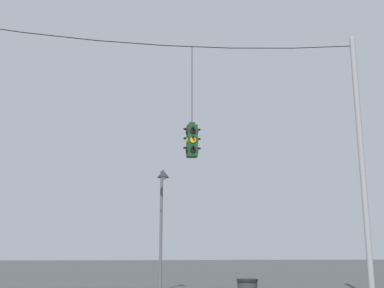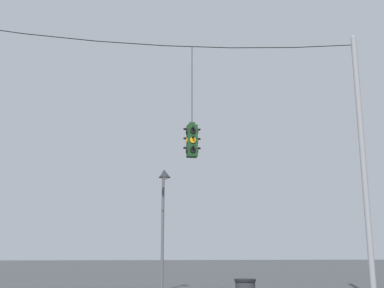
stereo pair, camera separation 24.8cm
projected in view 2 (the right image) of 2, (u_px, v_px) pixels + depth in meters
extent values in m
cylinder|color=gray|center=(363.00, 160.00, 17.11)|extent=(0.21, 0.21, 9.37)
sphere|color=gray|center=(353.00, 38.00, 18.17)|extent=(0.16, 0.16, 0.16)
cylinder|color=black|center=(60.00, 37.00, 16.32)|extent=(2.39, 0.03, 0.12)
cylinder|color=black|center=(130.00, 43.00, 16.68)|extent=(2.39, 0.03, 0.03)
cylinder|color=black|center=(198.00, 47.00, 17.06)|extent=(2.39, 0.03, 0.12)
cylinder|color=black|center=(263.00, 48.00, 17.46)|extent=(2.39, 0.03, 0.21)
cylinder|color=black|center=(324.00, 46.00, 17.89)|extent=(2.39, 0.03, 0.31)
cube|color=#143819|center=(192.00, 141.00, 16.26)|extent=(0.34, 0.34, 1.09)
cube|color=#143819|center=(192.00, 124.00, 16.39)|extent=(0.19, 0.19, 0.10)
cylinder|color=black|center=(192.00, 84.00, 16.71)|extent=(0.02, 0.02, 2.79)
cylinder|color=black|center=(193.00, 130.00, 16.15)|extent=(0.20, 0.03, 0.20)
cylinder|color=black|center=(193.00, 128.00, 16.13)|extent=(0.07, 0.12, 0.07)
cylinder|color=orange|center=(193.00, 140.00, 16.08)|extent=(0.20, 0.03, 0.20)
cylinder|color=black|center=(193.00, 137.00, 16.06)|extent=(0.07, 0.12, 0.07)
cylinder|color=black|center=(193.00, 150.00, 16.01)|extent=(0.20, 0.03, 0.20)
cylinder|color=black|center=(193.00, 147.00, 15.98)|extent=(0.07, 0.12, 0.07)
cylinder|color=black|center=(191.00, 133.00, 16.51)|extent=(0.20, 0.03, 0.20)
cylinder|color=black|center=(191.00, 131.00, 16.57)|extent=(0.07, 0.12, 0.07)
cylinder|color=orange|center=(191.00, 142.00, 16.43)|extent=(0.20, 0.03, 0.20)
cylinder|color=black|center=(191.00, 140.00, 16.50)|extent=(0.07, 0.12, 0.07)
cylinder|color=black|center=(191.00, 152.00, 16.36)|extent=(0.20, 0.03, 0.20)
cylinder|color=black|center=(191.00, 150.00, 16.42)|extent=(0.07, 0.12, 0.07)
cylinder|color=black|center=(187.00, 132.00, 16.30)|extent=(0.03, 0.20, 0.20)
cylinder|color=black|center=(185.00, 129.00, 16.31)|extent=(0.12, 0.07, 0.07)
cylinder|color=orange|center=(187.00, 141.00, 16.23)|extent=(0.03, 0.20, 0.20)
cylinder|color=black|center=(185.00, 138.00, 16.24)|extent=(0.12, 0.07, 0.07)
cylinder|color=black|center=(187.00, 151.00, 16.15)|extent=(0.03, 0.20, 0.20)
cylinder|color=black|center=(185.00, 148.00, 16.17)|extent=(0.12, 0.07, 0.07)
cylinder|color=black|center=(197.00, 132.00, 16.36)|extent=(0.03, 0.20, 0.20)
cylinder|color=black|center=(199.00, 130.00, 16.39)|extent=(0.12, 0.07, 0.07)
cylinder|color=orange|center=(197.00, 141.00, 16.29)|extent=(0.03, 0.20, 0.20)
cylinder|color=black|center=(199.00, 139.00, 16.31)|extent=(0.12, 0.07, 0.07)
cylinder|color=black|center=(197.00, 151.00, 16.21)|extent=(0.03, 0.20, 0.20)
cylinder|color=black|center=(199.00, 148.00, 16.24)|extent=(0.12, 0.07, 0.07)
cylinder|color=#515156|center=(163.00, 230.00, 19.73)|extent=(0.12, 0.12, 4.83)
cylinder|color=#515156|center=(164.00, 172.00, 20.00)|extent=(0.07, 0.54, 0.07)
cone|color=#232328|center=(165.00, 174.00, 19.70)|extent=(0.49, 0.49, 0.29)
sphere|color=silver|center=(165.00, 178.00, 19.67)|extent=(0.22, 0.22, 0.22)
cylinder|color=black|center=(245.00, 280.00, 11.77)|extent=(0.53, 0.53, 0.06)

